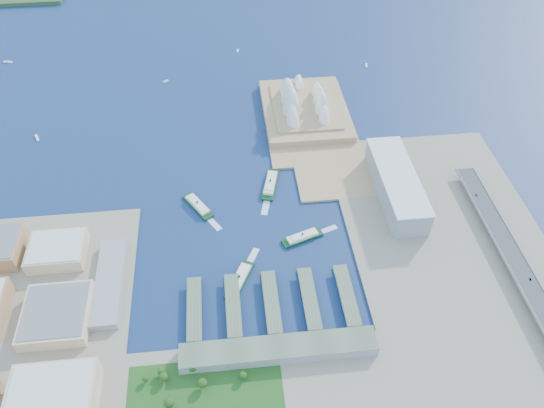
{
  "coord_description": "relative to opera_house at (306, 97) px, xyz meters",
  "views": [
    {
      "loc": [
        -21.23,
        -409.38,
        490.36
      ],
      "look_at": [
        29.68,
        65.14,
        18.0
      ],
      "focal_mm": 35.0,
      "sensor_mm": 36.0,
      "label": 1
    }
  ],
  "objects": [
    {
      "name": "boat_a",
      "position": [
        -410.05,
        -19.34,
        -30.51
      ],
      "size": [
        9.83,
        15.74,
        2.99
      ],
      "primitive_type": null,
      "rotation": [
        0.0,
        0.0,
        0.42
      ],
      "color": "white",
      "rests_on": "ground"
    },
    {
      "name": "ferry_b",
      "position": [
        -71.81,
        -161.35,
        -26.27
      ],
      "size": [
        30.17,
        62.52,
        11.46
      ],
      "primitive_type": null,
      "rotation": [
        0.0,
        0.0,
        -0.25
      ],
      "color": "#0E381D",
      "rests_on": "ground"
    },
    {
      "name": "opera_house",
      "position": [
        0.0,
        0.0,
        0.0
      ],
      "size": [
        134.0,
        180.0,
        58.0
      ],
      "primitive_type": null,
      "color": "white",
      "rests_on": "peninsula"
    },
    {
      "name": "east_land",
      "position": [
        135.0,
        -330.0,
        -30.5
      ],
      "size": [
        240.0,
        500.0,
        3.0
      ],
      "primitive_type": "cube",
      "color": "gray",
      "rests_on": "ground"
    },
    {
      "name": "ferry_wharves",
      "position": [
        -91.0,
        -355.0,
        -27.35
      ],
      "size": [
        184.0,
        90.0,
        9.3
      ],
      "primitive_type": null,
      "color": "#51624A",
      "rests_on": "ground"
    },
    {
      "name": "ferry_d",
      "position": [
        -42.57,
        -261.39,
        -27.03
      ],
      "size": [
        54.04,
        29.87,
        9.94
      ],
      "primitive_type": null,
      "rotation": [
        0.0,
        0.0,
        1.9
      ],
      "color": "#0E381D",
      "rests_on": "ground"
    },
    {
      "name": "terminal_building",
      "position": [
        -90.0,
        -415.0,
        -23.0
      ],
      "size": [
        200.0,
        28.0,
        12.0
      ],
      "primitive_type": "cube",
      "color": "gray",
      "rests_on": "south_land"
    },
    {
      "name": "ferry_a",
      "position": [
        -170.43,
        -192.16,
        -26.75
      ],
      "size": [
        41.36,
        54.55,
        10.49
      ],
      "primitive_type": null,
      "rotation": [
        0.0,
        0.0,
        0.56
      ],
      "color": "#0E381D",
      "rests_on": "ground"
    },
    {
      "name": "boat_b",
      "position": [
        -222.91,
        119.65,
        -30.69
      ],
      "size": [
        9.5,
        9.07,
        2.63
      ],
      "primitive_type": null,
      "rotation": [
        0.0,
        0.0,
        2.31
      ],
      "color": "white",
      "rests_on": "ground"
    },
    {
      "name": "ground",
      "position": [
        -105.0,
        -280.0,
        -32.0
      ],
      "size": [
        3000.0,
        3000.0,
        0.0
      ],
      "primitive_type": "plane",
      "color": "#10284A",
      "rests_on": "ground"
    },
    {
      "name": "car_b",
      "position": [
        199.0,
        -361.61,
        -16.56
      ],
      "size": [
        1.25,
        3.57,
        1.18
      ],
      "primitive_type": "imported",
      "rotation": [
        0.0,
        0.0,
        3.14
      ],
      "color": "slate",
      "rests_on": "expressway"
    },
    {
      "name": "boat_d",
      "position": [
        -508.67,
        215.68,
        -30.63
      ],
      "size": [
        16.57,
        7.07,
        2.73
      ],
      "primitive_type": null,
      "rotation": [
        0.0,
        0.0,
        1.35
      ],
      "color": "white",
      "rests_on": "ground"
    },
    {
      "name": "west_land",
      "position": [
        -355.0,
        -385.0,
        -30.5
      ],
      "size": [
        220.0,
        390.0,
        3.0
      ],
      "primitive_type": "cube",
      "color": "gray",
      "rests_on": "ground"
    },
    {
      "name": "peninsula",
      "position": [
        2.5,
        -20.0,
        -30.5
      ],
      "size": [
        135.0,
        220.0,
        3.0
      ],
      "primitive_type": "cube",
      "color": "tan",
      "rests_on": "ground"
    },
    {
      "name": "ferry_c",
      "position": [
        -123.79,
        -318.3,
        -26.6
      ],
      "size": [
        38.63,
        57.61,
        10.81
      ],
      "primitive_type": null,
      "rotation": [
        0.0,
        0.0,
        2.68
      ],
      "color": "#0E381D",
      "rests_on": "ground"
    },
    {
      "name": "car_c",
      "position": [
        191.0,
        -224.07,
        -16.51
      ],
      "size": [
        1.78,
        4.39,
        1.27
      ],
      "primitive_type": "imported",
      "color": "slate",
      "rests_on": "expressway"
    },
    {
      "name": "boat_e",
      "position": [
        -93.62,
        212.19,
        -30.66
      ],
      "size": [
        5.14,
        11.3,
        2.67
      ],
      "primitive_type": null,
      "rotation": [
        0.0,
        0.0,
        -0.16
      ],
      "color": "white",
      "rests_on": "ground"
    },
    {
      "name": "west_buildings",
      "position": [
        -355.0,
        -350.0,
        -15.5
      ],
      "size": [
        200.0,
        280.0,
        27.0
      ],
      "primitive_type": null,
      "color": "#A67953",
      "rests_on": "west_land"
    },
    {
      "name": "expressway",
      "position": [
        195.0,
        -340.0,
        -23.07
      ],
      "size": [
        26.0,
        340.0,
        11.85
      ],
      "primitive_type": null,
      "color": "gray",
      "rests_on": "east_land"
    },
    {
      "name": "boat_c",
      "position": [
        131.9,
        134.96,
        -30.62
      ],
      "size": [
        6.4,
        12.8,
        2.77
      ],
      "primitive_type": null,
      "rotation": [
        0.0,
        0.0,
        2.9
      ],
      "color": "white",
      "rests_on": "ground"
    },
    {
      "name": "toaster_building",
      "position": [
        90.0,
        -200.0,
        -11.5
      ],
      "size": [
        45.0,
        155.0,
        35.0
      ],
      "primitive_type": "cube",
      "color": "gray",
      "rests_on": "east_land"
    }
  ]
}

